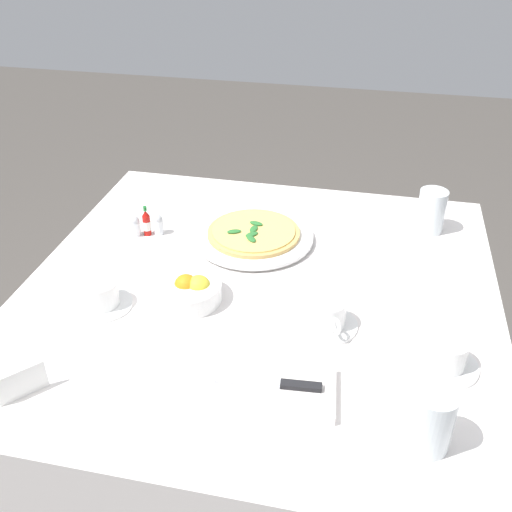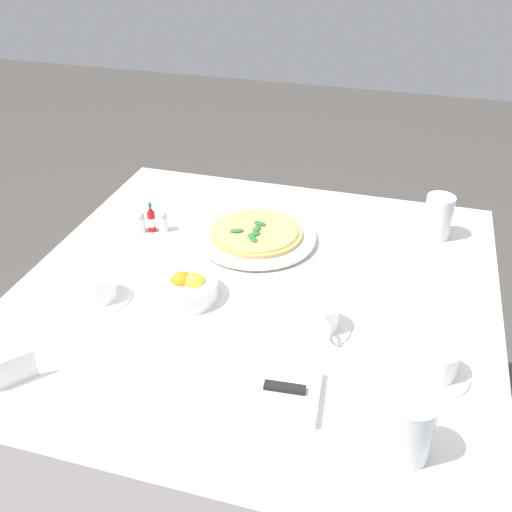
% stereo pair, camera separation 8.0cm
% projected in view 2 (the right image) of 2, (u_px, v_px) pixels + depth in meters
% --- Properties ---
extents(ground_plane, '(8.00, 8.00, 0.00)m').
position_uv_depth(ground_plane, '(256.00, 488.00, 1.74)').
color(ground_plane, '#4C4742').
extents(dining_table, '(1.08, 1.08, 0.73)m').
position_uv_depth(dining_table, '(256.00, 333.00, 1.41)').
color(dining_table, white).
rests_on(dining_table, ground_plane).
extents(pizza_plate, '(0.31, 0.31, 0.02)m').
position_uv_depth(pizza_plate, '(256.00, 237.00, 1.51)').
color(pizza_plate, white).
rests_on(pizza_plate, dining_table).
extents(pizza, '(0.24, 0.24, 0.02)m').
position_uv_depth(pizza, '(256.00, 232.00, 1.50)').
color(pizza, '#DBAD60').
rests_on(pizza, pizza_plate).
extents(coffee_cup_near_right, '(0.13, 0.13, 0.07)m').
position_uv_depth(coffee_cup_near_right, '(320.00, 318.00, 1.21)').
color(coffee_cup_near_right, white).
rests_on(coffee_cup_near_right, dining_table).
extents(coffee_cup_far_left, '(0.13, 0.13, 0.06)m').
position_uv_depth(coffee_cup_far_left, '(99.00, 289.00, 1.29)').
color(coffee_cup_far_left, white).
rests_on(coffee_cup_far_left, dining_table).
extents(coffee_cup_near_left, '(0.13, 0.13, 0.06)m').
position_uv_depth(coffee_cup_near_left, '(436.00, 363.00, 1.09)').
color(coffee_cup_near_left, white).
rests_on(coffee_cup_near_left, dining_table).
extents(water_glass_far_right, '(0.07, 0.07, 0.12)m').
position_uv_depth(water_glass_far_right, '(410.00, 432.00, 0.93)').
color(water_glass_far_right, white).
rests_on(water_glass_far_right, dining_table).
extents(water_glass_center_back, '(0.07, 0.07, 0.12)m').
position_uv_depth(water_glass_center_back, '(437.00, 220.00, 1.51)').
color(water_glass_center_back, white).
rests_on(water_glass_center_back, dining_table).
extents(napkin_folded, '(0.23, 0.15, 0.02)m').
position_uv_depth(napkin_folded, '(259.00, 390.00, 1.06)').
color(napkin_folded, white).
rests_on(napkin_folded, dining_table).
extents(dinner_knife, '(0.20, 0.03, 0.01)m').
position_uv_depth(dinner_knife, '(257.00, 384.00, 1.06)').
color(dinner_knife, silver).
rests_on(dinner_knife, napkin_folded).
extents(citrus_bowl, '(0.15, 0.15, 0.06)m').
position_uv_depth(citrus_bowl, '(185.00, 287.00, 1.30)').
color(citrus_bowl, white).
rests_on(citrus_bowl, dining_table).
extents(hot_sauce_bottle, '(0.02, 0.02, 0.08)m').
position_uv_depth(hot_sauce_bottle, '(151.00, 220.00, 1.54)').
color(hot_sauce_bottle, '#B7140F').
rests_on(hot_sauce_bottle, dining_table).
extents(salt_shaker, '(0.03, 0.03, 0.06)m').
position_uv_depth(salt_shaker, '(140.00, 223.00, 1.54)').
color(salt_shaker, white).
rests_on(salt_shaker, dining_table).
extents(pepper_shaker, '(0.03, 0.03, 0.06)m').
position_uv_depth(pepper_shaker, '(163.00, 222.00, 1.55)').
color(pepper_shaker, white).
rests_on(pepper_shaker, dining_table).
extents(menu_card, '(0.06, 0.07, 0.06)m').
position_uv_depth(menu_card, '(12.00, 372.00, 1.07)').
color(menu_card, white).
rests_on(menu_card, dining_table).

